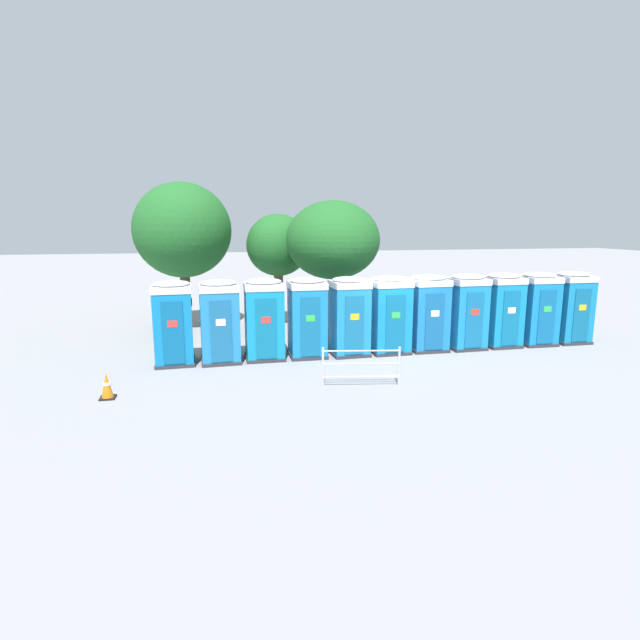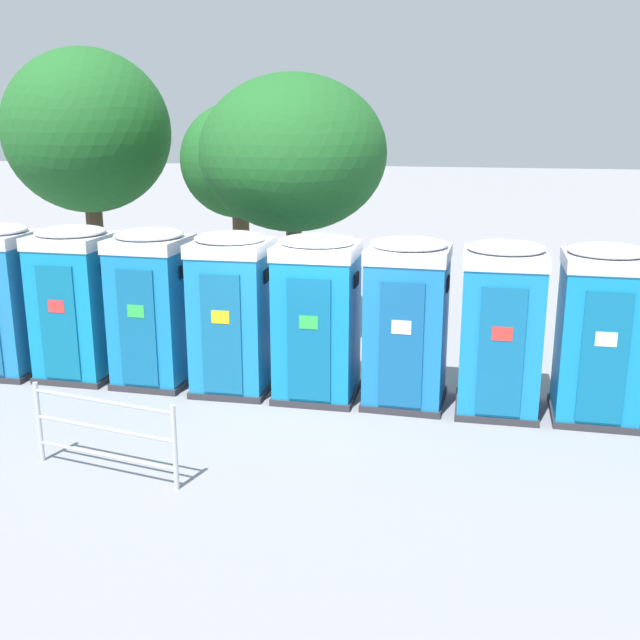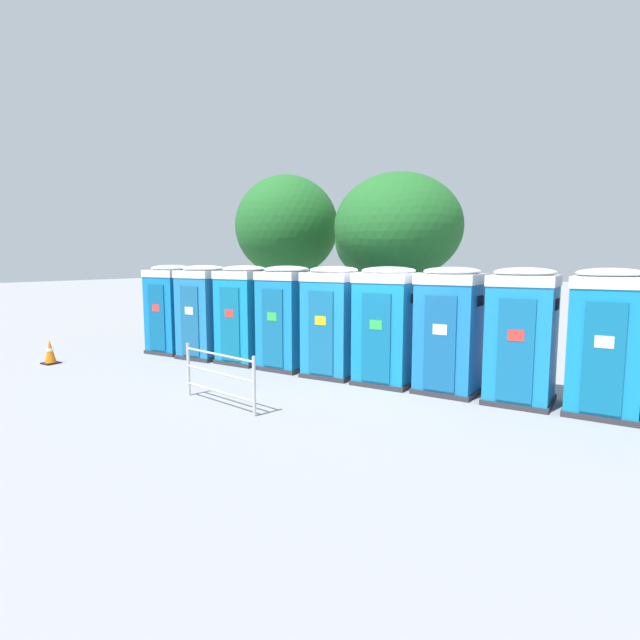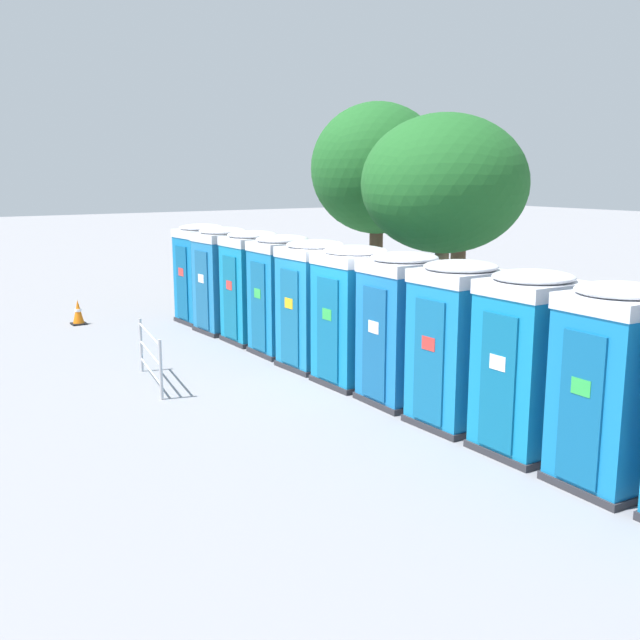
{
  "view_description": "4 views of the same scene",
  "coord_description": "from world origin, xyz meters",
  "px_view_note": "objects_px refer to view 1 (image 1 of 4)",
  "views": [
    {
      "loc": [
        -5.57,
        -15.55,
        4.2
      ],
      "look_at": [
        -2.32,
        -0.29,
        1.17
      ],
      "focal_mm": 28.0,
      "sensor_mm": 36.0,
      "label": 1
    },
    {
      "loc": [
        2.47,
        -11.07,
        4.19
      ],
      "look_at": [
        0.04,
        -0.28,
        1.22
      ],
      "focal_mm": 42.0,
      "sensor_mm": 36.0,
      "label": 2
    },
    {
      "loc": [
        4.51,
        -10.07,
        2.66
      ],
      "look_at": [
        -1.75,
        -0.29,
        1.28
      ],
      "focal_mm": 28.0,
      "sensor_mm": 36.0,
      "label": 3
    },
    {
      "loc": [
        10.91,
        -7.99,
        3.81
      ],
      "look_at": [
        -1.19,
        -0.29,
        0.98
      ],
      "focal_mm": 42.0,
      "sensor_mm": 36.0,
      "label": 4
    }
  ],
  "objects_px": {
    "portapotty_1": "(220,321)",
    "street_tree_0": "(183,231)",
    "portapotty_5": "(389,314)",
    "portapotty_9": "(537,308)",
    "portapotty_8": "(502,309)",
    "portapotty_6": "(428,312)",
    "portapotty_4": "(349,316)",
    "portapotty_10": "(571,307)",
    "portapotty_3": "(307,317)",
    "traffic_cone": "(107,386)",
    "portapotty_7": "(466,311)",
    "street_tree_1": "(278,246)",
    "street_tree_2": "(333,241)",
    "portapotty_2": "(264,319)",
    "event_barrier": "(361,365)",
    "portapotty_0": "(173,322)"
  },
  "relations": [
    {
      "from": "portapotty_0",
      "to": "event_barrier",
      "type": "xyz_separation_m",
      "value": [
        4.92,
        -3.21,
        -0.72
      ]
    },
    {
      "from": "portapotty_8",
      "to": "street_tree_0",
      "type": "distance_m",
      "value": 12.4
    },
    {
      "from": "street_tree_0",
      "to": "street_tree_1",
      "type": "relative_size",
      "value": 1.27
    },
    {
      "from": "traffic_cone",
      "to": "street_tree_1",
      "type": "bearing_deg",
      "value": 56.89
    },
    {
      "from": "portapotty_0",
      "to": "event_barrier",
      "type": "height_order",
      "value": "portapotty_0"
    },
    {
      "from": "street_tree_2",
      "to": "event_barrier",
      "type": "bearing_deg",
      "value": -96.66
    },
    {
      "from": "portapotty_6",
      "to": "portapotty_9",
      "type": "distance_m",
      "value": 4.1
    },
    {
      "from": "portapotty_6",
      "to": "portapotty_7",
      "type": "relative_size",
      "value": 1.0
    },
    {
      "from": "portapotty_6",
      "to": "portapotty_5",
      "type": "bearing_deg",
      "value": -178.67
    },
    {
      "from": "portapotty_0",
      "to": "portapotty_6",
      "type": "relative_size",
      "value": 1.0
    },
    {
      "from": "portapotty_0",
      "to": "street_tree_1",
      "type": "distance_m",
      "value": 6.8
    },
    {
      "from": "portapotty_1",
      "to": "street_tree_0",
      "type": "height_order",
      "value": "street_tree_0"
    },
    {
      "from": "portapotty_3",
      "to": "portapotty_5",
      "type": "bearing_deg",
      "value": -1.19
    },
    {
      "from": "portapotty_8",
      "to": "portapotty_2",
      "type": "bearing_deg",
      "value": 179.8
    },
    {
      "from": "street_tree_2",
      "to": "traffic_cone",
      "type": "bearing_deg",
      "value": -139.94
    },
    {
      "from": "portapotty_6",
      "to": "street_tree_1",
      "type": "relative_size",
      "value": 0.55
    },
    {
      "from": "portapotty_4",
      "to": "street_tree_0",
      "type": "height_order",
      "value": "street_tree_0"
    },
    {
      "from": "portapotty_3",
      "to": "portapotty_7",
      "type": "xyz_separation_m",
      "value": [
        5.46,
        -0.06,
        -0.0
      ]
    },
    {
      "from": "portapotty_7",
      "to": "street_tree_0",
      "type": "distance_m",
      "value": 11.25
    },
    {
      "from": "portapotty_5",
      "to": "street_tree_0",
      "type": "distance_m",
      "value": 9.07
    },
    {
      "from": "portapotty_4",
      "to": "portapotty_6",
      "type": "relative_size",
      "value": 1.0
    },
    {
      "from": "portapotty_2",
      "to": "portapotty_5",
      "type": "bearing_deg",
      "value": -0.86
    },
    {
      "from": "portapotty_1",
      "to": "portapotty_7",
      "type": "distance_m",
      "value": 8.19
    },
    {
      "from": "portapotty_1",
      "to": "portapotty_3",
      "type": "bearing_deg",
      "value": 1.86
    },
    {
      "from": "portapotty_8",
      "to": "portapotty_6",
      "type": "bearing_deg",
      "value": -179.98
    },
    {
      "from": "street_tree_0",
      "to": "portapotty_3",
      "type": "bearing_deg",
      "value": -53.73
    },
    {
      "from": "portapotty_3",
      "to": "traffic_cone",
      "type": "xyz_separation_m",
      "value": [
        -5.5,
        -2.88,
        -0.97
      ]
    },
    {
      "from": "portapotty_1",
      "to": "street_tree_0",
      "type": "xyz_separation_m",
      "value": [
        -1.26,
        5.53,
        2.63
      ]
    },
    {
      "from": "portapotty_7",
      "to": "street_tree_1",
      "type": "bearing_deg",
      "value": 137.35
    },
    {
      "from": "portapotty_5",
      "to": "portapotty_10",
      "type": "xyz_separation_m",
      "value": [
        6.83,
        0.04,
        0.0
      ]
    },
    {
      "from": "portapotty_0",
      "to": "portapotty_4",
      "type": "distance_m",
      "value": 5.46
    },
    {
      "from": "street_tree_1",
      "to": "portapotty_1",
      "type": "bearing_deg",
      "value": -115.33
    },
    {
      "from": "portapotty_6",
      "to": "street_tree_0",
      "type": "distance_m",
      "value": 10.11
    },
    {
      "from": "traffic_cone",
      "to": "portapotty_5",
      "type": "bearing_deg",
      "value": 18.95
    },
    {
      "from": "event_barrier",
      "to": "street_tree_2",
      "type": "bearing_deg",
      "value": 83.34
    },
    {
      "from": "portapotty_1",
      "to": "portapotty_10",
      "type": "xyz_separation_m",
      "value": [
        12.29,
        0.07,
        0.0
      ]
    },
    {
      "from": "portapotty_0",
      "to": "street_tree_1",
      "type": "xyz_separation_m",
      "value": [
        3.86,
        5.23,
        2.0
      ]
    },
    {
      "from": "portapotty_8",
      "to": "portapotty_10",
      "type": "distance_m",
      "value": 2.73
    },
    {
      "from": "portapotty_6",
      "to": "street_tree_0",
      "type": "bearing_deg",
      "value": 145.96
    },
    {
      "from": "portapotty_3",
      "to": "street_tree_1",
      "type": "distance_m",
      "value": 5.57
    },
    {
      "from": "portapotty_3",
      "to": "street_tree_2",
      "type": "xyz_separation_m",
      "value": [
        1.56,
        3.05,
        2.29
      ]
    },
    {
      "from": "portapotty_1",
      "to": "street_tree_1",
      "type": "bearing_deg",
      "value": 64.67
    },
    {
      "from": "portapotty_3",
      "to": "street_tree_0",
      "type": "xyz_separation_m",
      "value": [
        -3.99,
        5.44,
        2.63
      ]
    },
    {
      "from": "event_barrier",
      "to": "portapotty_4",
      "type": "bearing_deg",
      "value": 80.38
    },
    {
      "from": "portapotty_4",
      "to": "portapotty_6",
      "type": "height_order",
      "value": "same"
    },
    {
      "from": "portapotty_5",
      "to": "portapotty_9",
      "type": "xyz_separation_m",
      "value": [
        5.46,
        0.02,
        0.0
      ]
    },
    {
      "from": "portapotty_7",
      "to": "street_tree_0",
      "type": "height_order",
      "value": "street_tree_0"
    },
    {
      "from": "portapotty_3",
      "to": "street_tree_0",
      "type": "distance_m",
      "value": 7.24
    },
    {
      "from": "portapotty_5",
      "to": "street_tree_1",
      "type": "height_order",
      "value": "street_tree_1"
    },
    {
      "from": "portapotty_8",
      "to": "event_barrier",
      "type": "xyz_separation_m",
      "value": [
        -6.0,
        -3.22,
        -0.72
      ]
    }
  ]
}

